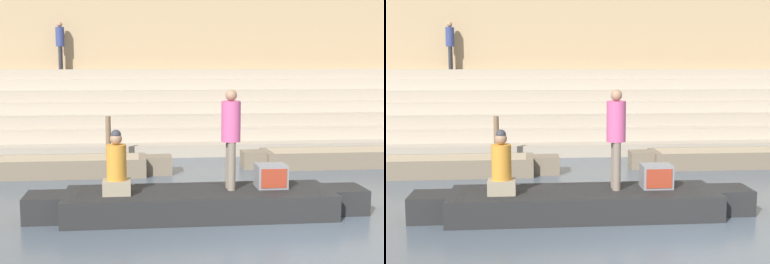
# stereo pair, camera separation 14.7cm
# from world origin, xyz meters

# --- Properties ---
(ground_plane) EXTENTS (120.00, 120.00, 0.00)m
(ground_plane) POSITION_xyz_m (0.00, 0.00, 0.00)
(ground_plane) COLOR #4C5660
(ghat_steps) EXTENTS (36.00, 5.25, 2.49)m
(ghat_steps) POSITION_xyz_m (0.00, 11.36, 0.89)
(ghat_steps) COLOR tan
(ghat_steps) RESTS_ON ground
(back_wall) EXTENTS (34.20, 1.28, 9.04)m
(back_wall) POSITION_xyz_m (0.00, 13.84, 4.49)
(back_wall) COLOR tan
(back_wall) RESTS_ON ground
(rowboat_main) EXTENTS (6.07, 1.48, 0.45)m
(rowboat_main) POSITION_xyz_m (-1.72, 2.12, 0.24)
(rowboat_main) COLOR black
(rowboat_main) RESTS_ON ground
(person_standing) EXTENTS (0.34, 0.34, 1.79)m
(person_standing) POSITION_xyz_m (-1.14, 2.19, 1.49)
(person_standing) COLOR #756656
(person_standing) RESTS_ON rowboat_main
(person_rowing) EXTENTS (0.48, 0.38, 1.13)m
(person_rowing) POSITION_xyz_m (-3.16, 2.00, 0.91)
(person_rowing) COLOR gray
(person_rowing) RESTS_ON rowboat_main
(tv_set) EXTENTS (0.55, 0.47, 0.43)m
(tv_set) POSITION_xyz_m (-0.38, 2.24, 0.67)
(tv_set) COLOR slate
(tv_set) RESTS_ON rowboat_main
(moored_boat_shore) EXTENTS (5.77, 1.06, 0.44)m
(moored_boat_shore) POSITION_xyz_m (-4.85, 5.86, 0.24)
(moored_boat_shore) COLOR #756651
(moored_boat_shore) RESTS_ON ground
(moored_boat_distant) EXTENTS (5.31, 1.06, 0.44)m
(moored_boat_distant) POSITION_xyz_m (2.56, 6.34, 0.24)
(moored_boat_distant) COLOR #756651
(moored_boat_distant) RESTS_ON ground
(mooring_post) EXTENTS (0.14, 0.14, 1.31)m
(mooring_post) POSITION_xyz_m (-3.56, 7.10, 0.66)
(mooring_post) COLOR brown
(mooring_post) RESTS_ON ground
(person_on_steps) EXTENTS (0.31, 0.31, 1.71)m
(person_on_steps) POSITION_xyz_m (-5.54, 12.86, 3.48)
(person_on_steps) COLOR #28282D
(person_on_steps) RESTS_ON ghat_steps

